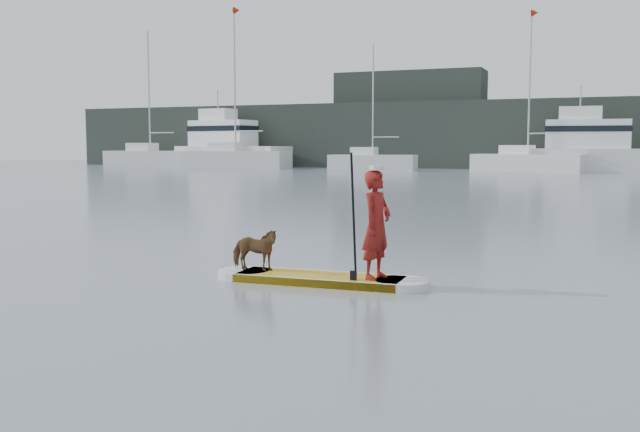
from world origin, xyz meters
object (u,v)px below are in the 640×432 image
at_px(paddler, 377,225).
at_px(motor_yacht_a, 595,148).
at_px(paddleboard, 320,279).
at_px(dog, 254,250).
at_px(sailboat_b, 235,157).
at_px(sailboat_a, 150,157).
at_px(sailboat_d, 527,161).
at_px(motor_yacht_b, 228,146).
at_px(sailboat_c, 372,161).

xyz_separation_m(paddler, motor_yacht_a, (2.15, 49.03, 0.96)).
height_order(paddleboard, dog, dog).
bearing_deg(sailboat_b, sailboat_a, 166.64).
xyz_separation_m(paddleboard, sailboat_d, (-1.83, 47.13, 0.82)).
relative_size(dog, sailboat_d, 0.06).
height_order(dog, sailboat_a, sailboat_a).
distance_m(dog, motor_yacht_a, 49.30).
distance_m(dog, motor_yacht_b, 57.85).
relative_size(sailboat_a, motor_yacht_a, 1.16).
relative_size(dog, motor_yacht_b, 0.07).
relative_size(paddler, sailboat_b, 0.11).
height_order(motor_yacht_a, motor_yacht_b, motor_yacht_b).
xyz_separation_m(paddler, sailboat_b, (-28.17, 47.20, 0.09)).
bearing_deg(sailboat_b, motor_yacht_b, 124.38).
xyz_separation_m(dog, sailboat_d, (-0.76, 47.17, 0.43)).
bearing_deg(sailboat_a, sailboat_c, -8.32).
distance_m(paddleboard, dog, 1.14).
height_order(sailboat_b, sailboat_c, sailboat_b).
distance_m(sailboat_a, motor_yacht_b, 8.26).
bearing_deg(sailboat_c, sailboat_d, -2.71).
bearing_deg(sailboat_a, motor_yacht_b, 5.47).
relative_size(sailboat_a, sailboat_b, 0.92).
relative_size(dog, motor_yacht_a, 0.07).
distance_m(paddleboard, paddler, 1.21).
bearing_deg(motor_yacht_a, motor_yacht_b, 174.35).
xyz_separation_m(dog, sailboat_a, (-36.67, 49.07, 0.47)).
xyz_separation_m(paddleboard, sailboat_a, (-37.74, 49.03, 0.85)).
bearing_deg(sailboat_a, dog, -56.17).
relative_size(sailboat_b, sailboat_c, 1.39).
relative_size(sailboat_b, motor_yacht_a, 1.27).
relative_size(sailboat_c, motor_yacht_a, 0.91).
bearing_deg(sailboat_a, paddler, -54.71).
distance_m(paddleboard, motor_yacht_a, 49.19).
bearing_deg(paddler, motor_yacht_b, 43.44).
bearing_deg(dog, motor_yacht_b, 23.44).
height_order(paddleboard, motor_yacht_a, motor_yacht_a).
xyz_separation_m(sailboat_a, motor_yacht_a, (40.75, 0.04, 0.95)).
distance_m(paddler, sailboat_c, 49.14).
xyz_separation_m(sailboat_b, sailboat_c, (13.11, -0.42, -0.23)).
bearing_deg(paddler, sailboat_c, 30.00).
xyz_separation_m(sailboat_a, sailboat_b, (10.43, -1.79, 0.08)).
height_order(paddler, dog, paddler).
height_order(paddleboard, sailboat_d, sailboat_d).
relative_size(paddler, sailboat_d, 0.13).
height_order(sailboat_a, motor_yacht_b, sailboat_a).
height_order(paddleboard, sailboat_a, sailboat_a).
xyz_separation_m(paddler, sailboat_a, (-38.60, 48.99, 0.01)).
bearing_deg(sailboat_d, sailboat_b, -169.72).
bearing_deg(paddleboard, sailboat_c, 104.51).
bearing_deg(motor_yacht_b, sailboat_b, -44.59).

